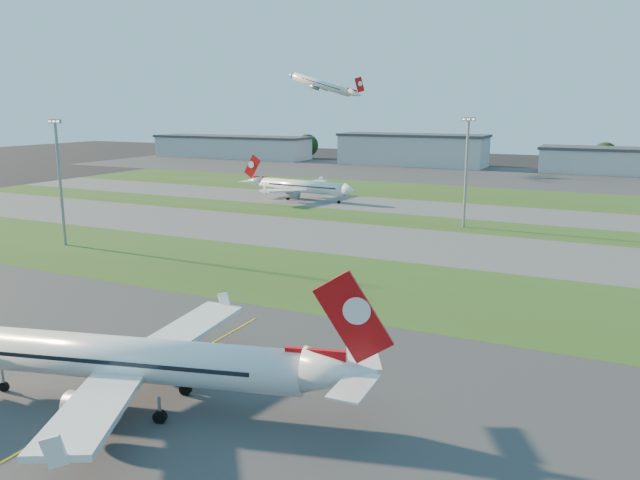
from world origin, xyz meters
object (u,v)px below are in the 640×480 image
Objects in this scene: airliner_parked at (137,361)px; light_mast_west at (59,174)px; light_mast_centre at (466,165)px; airliner_taxiing at (301,187)px.

airliner_parked is 80.08m from light_mast_west.
light_mast_west is at bearing -141.34° from light_mast_centre.
airliner_parked is 104.94m from light_mast_centre.
light_mast_west is 89.64m from light_mast_centre.
light_mast_west is (-63.11, 48.21, 10.25)m from airliner_parked.
airliner_parked is 1.09× the size of airliner_taxiing.
airliner_taxiing is 1.46× the size of light_mast_west.
airliner_taxiing is at bearing 158.28° from light_mast_centre.
airliner_parked is 1.58× the size of light_mast_west.
light_mast_west reaches higher than airliner_parked.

